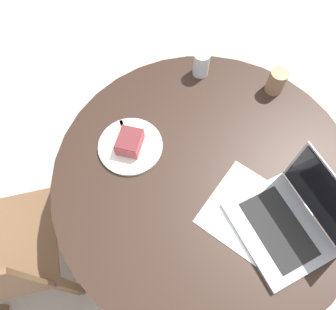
# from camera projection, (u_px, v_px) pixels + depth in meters

# --- Properties ---
(ground_plane) EXTENTS (12.00, 12.00, 0.00)m
(ground_plane) POSITION_uv_depth(u_px,v_px,m) (193.00, 226.00, 1.83)
(ground_plane) COLOR #B7AD9E
(dining_table) EXTENTS (1.10, 1.10, 0.75)m
(dining_table) POSITION_uv_depth(u_px,v_px,m) (203.00, 189.00, 1.30)
(dining_table) COLOR black
(dining_table) RESTS_ON ground_plane
(chair) EXTENTS (0.57, 0.57, 0.88)m
(chair) POSITION_uv_depth(u_px,v_px,m) (3.00, 262.00, 1.30)
(chair) COLOR brown
(chair) RESTS_ON ground_plane
(paper_document) EXTENTS (0.38, 0.36, 0.00)m
(paper_document) POSITION_uv_depth(u_px,v_px,m) (255.00, 216.00, 1.09)
(paper_document) COLOR white
(paper_document) RESTS_ON dining_table
(plate) EXTENTS (0.24, 0.24, 0.01)m
(plate) POSITION_uv_depth(u_px,v_px,m) (131.00, 146.00, 1.20)
(plate) COLOR silver
(plate) RESTS_ON dining_table
(cake_slice) EXTENTS (0.09, 0.10, 0.06)m
(cake_slice) POSITION_uv_depth(u_px,v_px,m) (130.00, 142.00, 1.17)
(cake_slice) COLOR #B74C51
(cake_slice) RESTS_ON plate
(fork) EXTENTS (0.11, 0.15, 0.00)m
(fork) POSITION_uv_depth(u_px,v_px,m) (125.00, 135.00, 1.21)
(fork) COLOR silver
(fork) RESTS_ON plate
(coffee_glass) EXTENTS (0.07, 0.07, 0.10)m
(coffee_glass) POSITION_uv_depth(u_px,v_px,m) (277.00, 82.00, 1.28)
(coffee_glass) COLOR #997556
(coffee_glass) RESTS_ON dining_table
(water_glass) EXTENTS (0.07, 0.07, 0.11)m
(water_glass) POSITION_uv_depth(u_px,v_px,m) (201.00, 64.00, 1.31)
(water_glass) COLOR silver
(water_glass) RESTS_ON dining_table
(laptop) EXTENTS (0.40, 0.40, 0.24)m
(laptop) POSITION_uv_depth(u_px,v_px,m) (290.00, 222.00, 1.04)
(laptop) COLOR gray
(laptop) RESTS_ON dining_table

